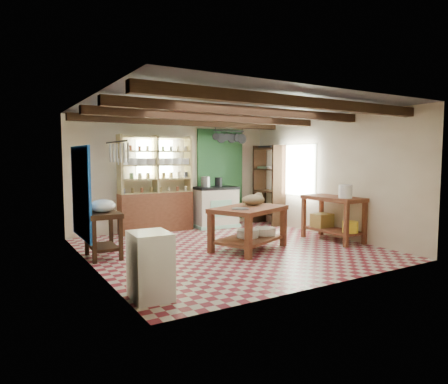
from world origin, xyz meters
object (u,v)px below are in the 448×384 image
right_counter (333,219)px  cat (254,200)px  work_table (249,228)px  white_cabinet (150,266)px  stove (215,207)px  prep_table (103,235)px

right_counter → cat: cat is taller
work_table → cat: (0.21, 0.14, 0.50)m
cat → white_cabinet: bearing=178.6°
work_table → stove: size_ratio=1.38×
white_cabinet → right_counter: right_counter is taller
cat → work_table: bearing=-178.7°
right_counter → cat: bearing=166.2°
work_table → white_cabinet: 2.92m
work_table → stove: (0.64, 2.38, 0.10)m
work_table → cat: bearing=11.3°
work_table → cat: size_ratio=3.02×
prep_table → white_cabinet: 2.30m
work_table → right_counter: (1.92, -0.25, 0.06)m
stove → prep_table: size_ratio=1.30×
prep_table → white_cabinet: (-0.02, -2.30, 0.02)m
stove → work_table: bearing=-101.8°
stove → prep_table: (-3.11, -1.61, -0.11)m
right_counter → cat: size_ratio=2.75×
right_counter → white_cabinet: bearing=-164.7°
cat → prep_table: bearing=133.6°
prep_table → white_cabinet: size_ratio=0.96×
prep_table → right_counter: right_counter is taller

